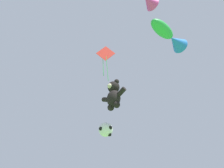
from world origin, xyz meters
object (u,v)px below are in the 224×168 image
teddy_bear_kite (114,95)px  soccer_ball_kite (106,130)px  fish_kite_emerald (169,36)px  diamond_kite (106,55)px

teddy_bear_kite → soccer_ball_kite: teddy_bear_kite is taller
teddy_bear_kite → fish_kite_emerald: 4.24m
teddy_bear_kite → diamond_kite: 4.36m
fish_kite_emerald → soccer_ball_kite: bearing=178.4°
soccer_ball_kite → diamond_kite: size_ratio=0.28×
fish_kite_emerald → diamond_kite: 5.76m
teddy_bear_kite → diamond_kite: (-1.43, 0.66, 4.07)m
fish_kite_emerald → teddy_bear_kite: bearing=-178.7°
soccer_ball_kite → fish_kite_emerald: bearing=-1.6°
teddy_bear_kite → fish_kite_emerald: (3.84, 0.09, 1.79)m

